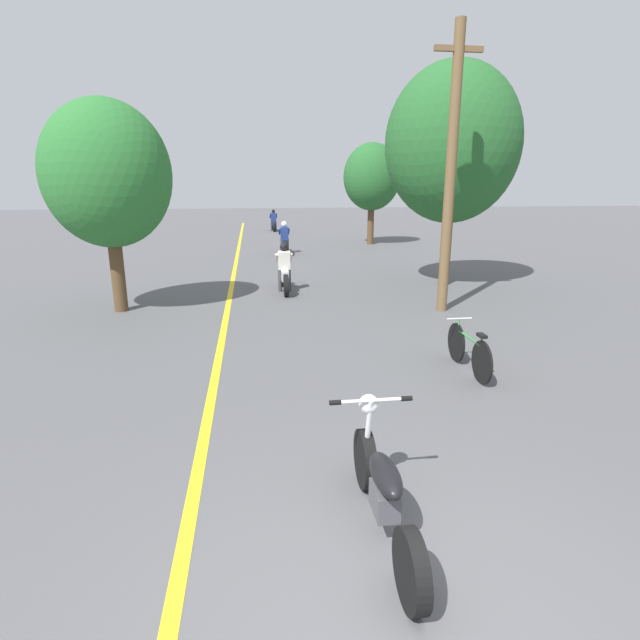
{
  "coord_description": "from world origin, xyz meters",
  "views": [
    {
      "loc": [
        -1.02,
        -2.56,
        3.04
      ],
      "look_at": [
        0.01,
        5.12,
        0.9
      ],
      "focal_mm": 28.0,
      "sensor_mm": 36.0,
      "label": 1
    }
  ],
  "objects_px": {
    "bicycle_parked": "(469,350)",
    "roadside_tree_right_far": "(372,177)",
    "utility_pole": "(451,171)",
    "roadside_tree_left": "(107,175)",
    "roadside_tree_right_near": "(453,144)",
    "motorcycle_foreground": "(383,490)",
    "motorcycle_rider_far": "(274,223)",
    "motorcycle_rider_mid": "(284,241)",
    "motorcycle_rider_lead": "(284,273)"
  },
  "relations": [
    {
      "from": "motorcycle_rider_lead",
      "to": "roadside_tree_left",
      "type": "bearing_deg",
      "value": -156.76
    },
    {
      "from": "roadside_tree_right_far",
      "to": "motorcycle_rider_far",
      "type": "height_order",
      "value": "roadside_tree_right_far"
    },
    {
      "from": "roadside_tree_right_near",
      "to": "motorcycle_rider_far",
      "type": "height_order",
      "value": "roadside_tree_right_near"
    },
    {
      "from": "roadside_tree_right_far",
      "to": "motorcycle_rider_lead",
      "type": "xyz_separation_m",
      "value": [
        -5.08,
        -10.82,
        -2.76
      ]
    },
    {
      "from": "utility_pole",
      "to": "motorcycle_foreground",
      "type": "bearing_deg",
      "value": -114.45
    },
    {
      "from": "roadside_tree_right_near",
      "to": "bicycle_parked",
      "type": "relative_size",
      "value": 3.75
    },
    {
      "from": "motorcycle_foreground",
      "to": "bicycle_parked",
      "type": "distance_m",
      "value": 4.38
    },
    {
      "from": "motorcycle_rider_lead",
      "to": "motorcycle_rider_mid",
      "type": "distance_m",
      "value": 7.93
    },
    {
      "from": "roadside_tree_left",
      "to": "bicycle_parked",
      "type": "height_order",
      "value": "roadside_tree_left"
    },
    {
      "from": "motorcycle_foreground",
      "to": "motorcycle_rider_mid",
      "type": "distance_m",
      "value": 18.36
    },
    {
      "from": "motorcycle_rider_far",
      "to": "bicycle_parked",
      "type": "relative_size",
      "value": 1.19
    },
    {
      "from": "roadside_tree_right_near",
      "to": "roadside_tree_left",
      "type": "xyz_separation_m",
      "value": [
        -9.05,
        -2.11,
        -0.91
      ]
    },
    {
      "from": "motorcycle_foreground",
      "to": "motorcycle_rider_lead",
      "type": "height_order",
      "value": "motorcycle_rider_lead"
    },
    {
      "from": "motorcycle_foreground",
      "to": "motorcycle_rider_lead",
      "type": "distance_m",
      "value": 10.45
    },
    {
      "from": "roadside_tree_left",
      "to": "motorcycle_rider_lead",
      "type": "distance_m",
      "value": 5.22
    },
    {
      "from": "motorcycle_foreground",
      "to": "motorcycle_rider_mid",
      "type": "height_order",
      "value": "motorcycle_rider_mid"
    },
    {
      "from": "utility_pole",
      "to": "roadside_tree_right_near",
      "type": "xyz_separation_m",
      "value": [
        1.25,
        3.12,
        0.8
      ]
    },
    {
      "from": "motorcycle_rider_mid",
      "to": "roadside_tree_right_near",
      "type": "bearing_deg",
      "value": -59.74
    },
    {
      "from": "utility_pole",
      "to": "roadside_tree_left",
      "type": "xyz_separation_m",
      "value": [
        -7.8,
        1.01,
        -0.1
      ]
    },
    {
      "from": "motorcycle_rider_lead",
      "to": "roadside_tree_right_near",
      "type": "bearing_deg",
      "value": 4.01
    },
    {
      "from": "roadside_tree_left",
      "to": "motorcycle_foreground",
      "type": "relative_size",
      "value": 2.27
    },
    {
      "from": "roadside_tree_right_near",
      "to": "motorcycle_rider_lead",
      "type": "distance_m",
      "value": 6.11
    },
    {
      "from": "bicycle_parked",
      "to": "roadside_tree_right_near",
      "type": "bearing_deg",
      "value": 71.87
    },
    {
      "from": "motorcycle_rider_far",
      "to": "bicycle_parked",
      "type": "bearing_deg",
      "value": -85.33
    },
    {
      "from": "bicycle_parked",
      "to": "motorcycle_rider_lead",
      "type": "bearing_deg",
      "value": 111.0
    },
    {
      "from": "utility_pole",
      "to": "roadside_tree_right_near",
      "type": "height_order",
      "value": "utility_pole"
    },
    {
      "from": "motorcycle_foreground",
      "to": "motorcycle_rider_mid",
      "type": "bearing_deg",
      "value": 88.99
    },
    {
      "from": "utility_pole",
      "to": "motorcycle_foreground",
      "type": "height_order",
      "value": "utility_pole"
    },
    {
      "from": "roadside_tree_right_near",
      "to": "motorcycle_rider_lead",
      "type": "height_order",
      "value": "roadside_tree_right_near"
    },
    {
      "from": "motorcycle_rider_lead",
      "to": "motorcycle_rider_far",
      "type": "distance_m",
      "value": 18.76
    },
    {
      "from": "motorcycle_foreground",
      "to": "bicycle_parked",
      "type": "height_order",
      "value": "motorcycle_foreground"
    },
    {
      "from": "roadside_tree_left",
      "to": "motorcycle_foreground",
      "type": "distance_m",
      "value": 10.08
    },
    {
      "from": "bicycle_parked",
      "to": "motorcycle_foreground",
      "type": "bearing_deg",
      "value": -123.28
    },
    {
      "from": "motorcycle_rider_lead",
      "to": "motorcycle_rider_mid",
      "type": "height_order",
      "value": "motorcycle_rider_mid"
    },
    {
      "from": "bicycle_parked",
      "to": "roadside_tree_left",
      "type": "bearing_deg",
      "value": 143.29
    },
    {
      "from": "roadside_tree_left",
      "to": "roadside_tree_right_near",
      "type": "bearing_deg",
      "value": 13.15
    },
    {
      "from": "motorcycle_rider_lead",
      "to": "roadside_tree_right_far",
      "type": "bearing_deg",
      "value": 64.88
    },
    {
      "from": "motorcycle_rider_far",
      "to": "motorcycle_rider_lead",
      "type": "bearing_deg",
      "value": -91.58
    },
    {
      "from": "roadside_tree_right_near",
      "to": "motorcycle_rider_lead",
      "type": "relative_size",
      "value": 3.07
    },
    {
      "from": "utility_pole",
      "to": "roadside_tree_right_far",
      "type": "distance_m",
      "value": 13.67
    },
    {
      "from": "utility_pole",
      "to": "motorcycle_rider_far",
      "type": "relative_size",
      "value": 3.17
    },
    {
      "from": "roadside_tree_right_near",
      "to": "motorcycle_rider_mid",
      "type": "distance_m",
      "value": 9.46
    },
    {
      "from": "utility_pole",
      "to": "roadside_tree_right_far",
      "type": "xyz_separation_m",
      "value": [
        1.39,
        13.6,
        -0.02
      ]
    },
    {
      "from": "roadside_tree_right_far",
      "to": "motorcycle_rider_lead",
      "type": "distance_m",
      "value": 12.27
    },
    {
      "from": "roadside_tree_right_near",
      "to": "roadside_tree_left",
      "type": "height_order",
      "value": "roadside_tree_right_near"
    },
    {
      "from": "motorcycle_rider_lead",
      "to": "motorcycle_rider_far",
      "type": "bearing_deg",
      "value": 88.42
    },
    {
      "from": "motorcycle_foreground",
      "to": "motorcycle_rider_far",
      "type": "distance_m",
      "value": 29.2
    },
    {
      "from": "roadside_tree_right_far",
      "to": "motorcycle_rider_far",
      "type": "relative_size",
      "value": 2.43
    },
    {
      "from": "bicycle_parked",
      "to": "roadside_tree_right_far",
      "type": "bearing_deg",
      "value": 82.0
    },
    {
      "from": "utility_pole",
      "to": "roadside_tree_left",
      "type": "distance_m",
      "value": 7.87
    }
  ]
}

